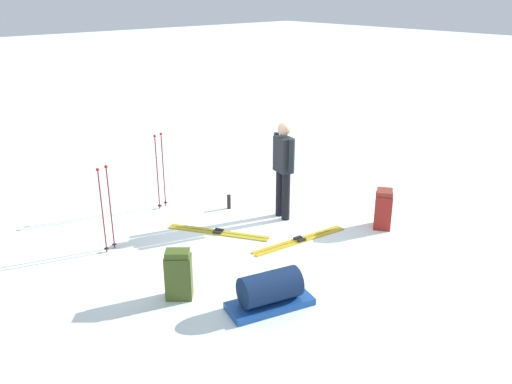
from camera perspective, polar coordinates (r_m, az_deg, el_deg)
name	(u,v)px	position (r m, az deg, el deg)	size (l,w,h in m)	color
ground_plane	(256,231)	(8.82, 0.00, -4.24)	(80.00, 80.00, 0.00)	white
skier_standing	(283,165)	(9.01, 2.95, 2.86)	(0.29, 0.56, 1.70)	black
ski_pair_near	(300,240)	(8.52, 4.70, -5.17)	(1.75, 0.41, 0.05)	gold
ski_pair_far	(218,232)	(8.78, -4.07, -4.33)	(1.04, 1.56, 0.05)	#B19D1F
backpack_large_dark	(179,275)	(6.97, -8.30, -8.78)	(0.40, 0.39, 0.68)	#425220
backpack_bright	(383,209)	(9.09, 13.48, -1.81)	(0.43, 0.41, 0.67)	maroon
ski_poles_planted_near	(160,167)	(9.65, -10.25, 2.61)	(0.22, 0.12, 1.39)	maroon
ski_poles_planted_far	(106,205)	(8.22, -15.80, -1.35)	(0.22, 0.12, 1.35)	maroon
gear_sled	(270,291)	(6.76, 1.51, -10.61)	(1.17, 0.72, 0.49)	#184491
thermos_bottle	(229,202)	(9.67, -2.92, -1.05)	(0.07, 0.07, 0.26)	black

